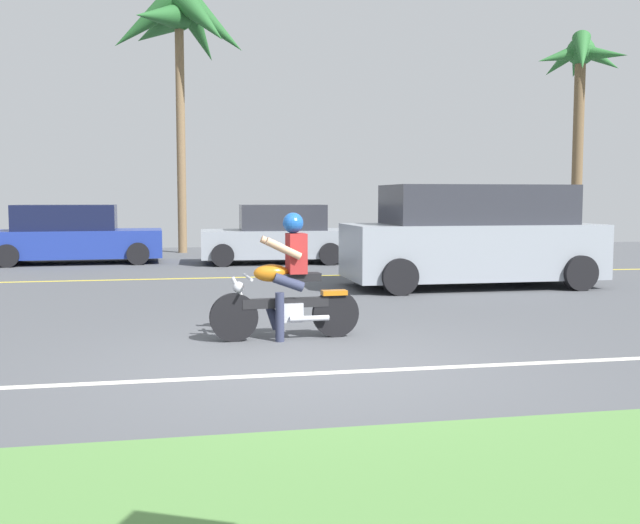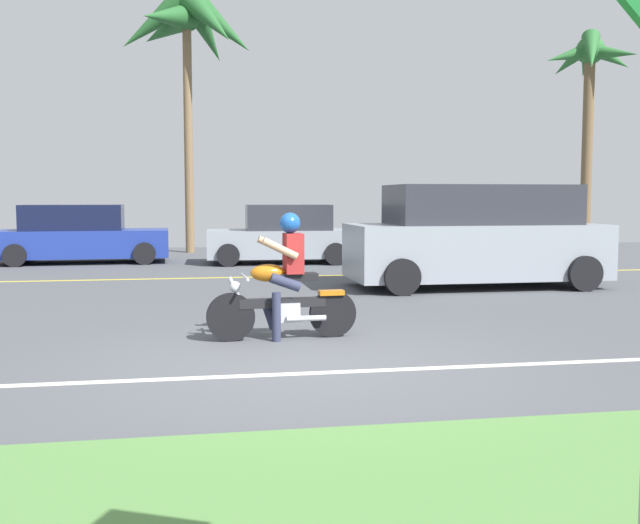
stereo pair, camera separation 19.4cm
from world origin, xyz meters
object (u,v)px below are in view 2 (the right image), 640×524
at_px(parked_car_1, 81,236).
at_px(palm_tree_2, 590,71).
at_px(motorcyclist, 284,286).
at_px(palm_tree_1, 187,30).
at_px(parked_car_2, 282,236).
at_px(suv_nearby, 477,238).

bearing_deg(parked_car_1, palm_tree_2, 10.69).
xyz_separation_m(parked_car_1, palm_tree_2, (15.73, 2.97, 5.12)).
distance_m(motorcyclist, palm_tree_1, 15.54).
bearing_deg(parked_car_2, palm_tree_2, 20.07).
relative_size(parked_car_2, palm_tree_1, 0.47).
bearing_deg(palm_tree_1, palm_tree_2, -1.02).
distance_m(suv_nearby, palm_tree_1, 12.55).
xyz_separation_m(motorcyclist, suv_nearby, (4.22, 4.47, 0.29)).
xyz_separation_m(motorcyclist, parked_car_1, (-3.85, 11.08, 0.07)).
relative_size(motorcyclist, parked_car_2, 0.48).
bearing_deg(motorcyclist, palm_tree_2, 49.78).
relative_size(suv_nearby, palm_tree_1, 0.62).
bearing_deg(palm_tree_2, motorcyclist, -130.22).
bearing_deg(suv_nearby, motorcyclist, -133.35).
relative_size(suv_nearby, palm_tree_2, 0.69).
bearing_deg(parked_car_1, motorcyclist, -70.83).
relative_size(suv_nearby, parked_car_1, 1.14).
height_order(motorcyclist, palm_tree_1, palm_tree_1).
bearing_deg(suv_nearby, parked_car_1, 140.67).
relative_size(parked_car_2, palm_tree_2, 0.53).
distance_m(motorcyclist, palm_tree_2, 19.12).
relative_size(motorcyclist, parked_car_1, 0.42).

